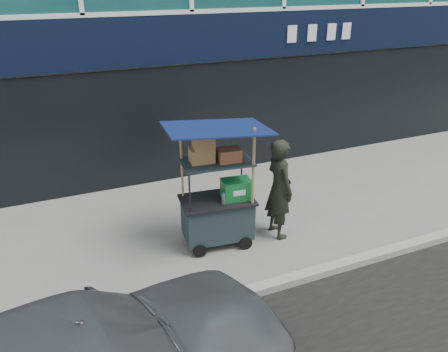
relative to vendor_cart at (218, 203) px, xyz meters
name	(u,v)px	position (x,y,z in m)	size (l,w,h in m)	color
ground	(285,275)	(0.57, -1.21, -0.73)	(80.00, 80.00, 0.00)	slate
curb	(292,280)	(0.57, -1.41, -0.67)	(80.00, 0.18, 0.12)	gray
vendor_cart	(218,203)	(0.00, 0.00, 0.00)	(1.64, 1.25, 2.07)	#19262C
vendor_man	(279,189)	(1.02, -0.15, 0.13)	(0.62, 0.41, 1.71)	black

